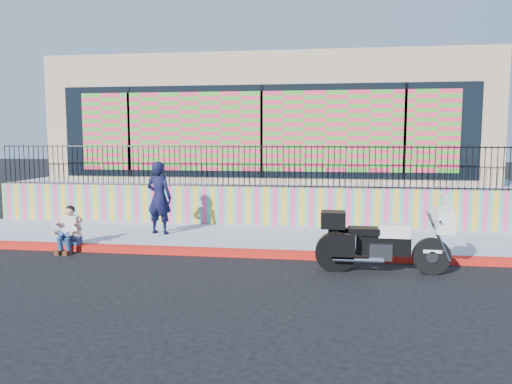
# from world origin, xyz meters

# --- Properties ---
(ground) EXTENTS (90.00, 90.00, 0.00)m
(ground) POSITION_xyz_m (0.00, 0.00, 0.00)
(ground) COLOR black
(ground) RESTS_ON ground
(red_curb) EXTENTS (16.00, 0.30, 0.15)m
(red_curb) POSITION_xyz_m (0.00, 0.00, 0.07)
(red_curb) COLOR red
(red_curb) RESTS_ON ground
(sidewalk) EXTENTS (16.00, 3.00, 0.15)m
(sidewalk) POSITION_xyz_m (0.00, 1.65, 0.07)
(sidewalk) COLOR #9198AE
(sidewalk) RESTS_ON ground
(mural_wall) EXTENTS (16.00, 0.20, 1.10)m
(mural_wall) POSITION_xyz_m (0.00, 3.25, 0.70)
(mural_wall) COLOR #FA427B
(mural_wall) RESTS_ON sidewalk
(metal_fence) EXTENTS (15.80, 0.04, 1.20)m
(metal_fence) POSITION_xyz_m (0.00, 3.25, 1.85)
(metal_fence) COLOR black
(metal_fence) RESTS_ON mural_wall
(elevated_platform) EXTENTS (16.00, 10.00, 1.25)m
(elevated_platform) POSITION_xyz_m (0.00, 8.35, 0.62)
(elevated_platform) COLOR #9198AE
(elevated_platform) RESTS_ON ground
(storefront_building) EXTENTS (14.00, 8.06, 4.00)m
(storefront_building) POSITION_xyz_m (0.00, 8.13, 3.25)
(storefront_building) COLOR #CAAF87
(storefront_building) RESTS_ON elevated_platform
(police_motorcycle) EXTENTS (2.59, 0.86, 1.61)m
(police_motorcycle) POSITION_xyz_m (3.07, -0.92, 0.68)
(police_motorcycle) COLOR black
(police_motorcycle) RESTS_ON ground
(police_officer) EXTENTS (0.77, 0.59, 1.91)m
(police_officer) POSITION_xyz_m (-2.36, 1.55, 1.10)
(police_officer) COLOR black
(police_officer) RESTS_ON sidewalk
(seated_man) EXTENTS (0.54, 0.71, 1.06)m
(seated_man) POSITION_xyz_m (-3.98, -0.20, 0.45)
(seated_man) COLOR navy
(seated_man) RESTS_ON ground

